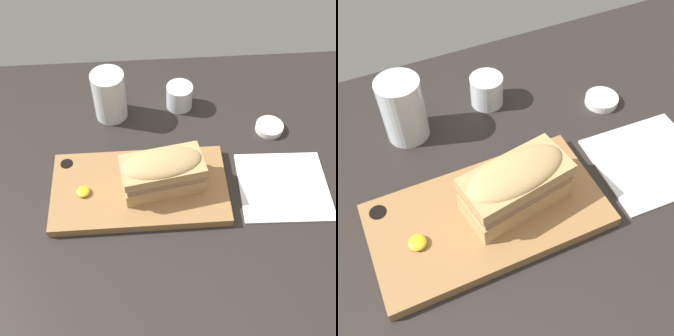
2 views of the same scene
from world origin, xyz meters
The scene contains 8 objects.
dining_table centered at (0.00, 0.00, 1.00)cm, with size 189.54×100.89×2.00cm.
serving_board centered at (-9.30, 5.88, 3.10)cm, with size 37.35×19.69×2.25cm.
sandwich centered at (-4.29, 5.85, 8.99)cm, with size 17.82×10.75×8.93cm.
mustard_dollop centered at (-21.00, 4.79, 4.76)cm, with size 2.83×2.83×1.13cm.
water_glass centered at (-15.47, 29.78, 7.40)cm, with size 7.94×7.94×12.48cm.
wine_glass centered at (1.56, 31.70, 4.83)cm, with size 6.58×6.58×6.16cm.
napkin centered at (22.07, 4.94, 2.20)cm, with size 19.99×18.86×0.40cm.
condiment_dish centered at (22.57, 21.84, 2.78)cm, with size 6.62×6.62×1.57cm.
Camera 1 is at (-6.79, -45.56, 77.75)cm, focal length 45.00 mm.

